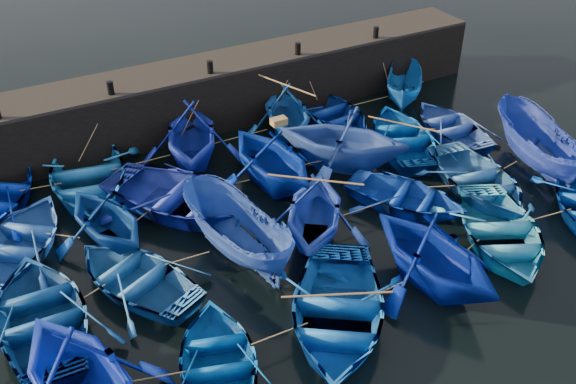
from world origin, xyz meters
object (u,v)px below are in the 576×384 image
boat_13 (42,315)px  wooden_crate (279,121)px  boat_8 (181,197)px  boat_20 (79,377)px

boat_13 → wooden_crate: (9.06, 3.28, 2.05)m
boat_13 → wooden_crate: size_ratio=9.51×
boat_13 → wooden_crate: 9.85m
boat_8 → wooden_crate: bearing=-37.5°
boat_20 → boat_13: bearing=83.4°
boat_8 → boat_13: bearing=176.7°
boat_8 → boat_20: (-4.98, -6.69, 0.68)m
boat_8 → wooden_crate: wooden_crate is taller
boat_8 → boat_20: boat_20 is taller
boat_13 → wooden_crate: bearing=-158.1°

